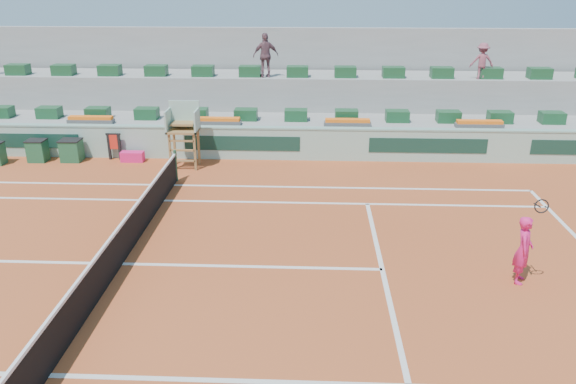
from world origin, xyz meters
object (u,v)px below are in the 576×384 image
at_px(player_bag, 133,157).
at_px(tennis_player, 524,249).
at_px(drink_cooler_a, 72,150).
at_px(umpire_chair, 184,126).

bearing_deg(player_bag, tennis_player, -35.62).
xyz_separation_m(drink_cooler_a, tennis_player, (13.98, -8.32, 0.40)).
xyz_separation_m(player_bag, tennis_player, (11.67, -8.36, 0.64)).
relative_size(player_bag, umpire_chair, 0.36).
bearing_deg(tennis_player, umpire_chair, 140.31).
distance_m(umpire_chair, drink_cooler_a, 4.61).
bearing_deg(player_bag, umpire_chair, -12.11).
distance_m(player_bag, umpire_chair, 2.58).
height_order(player_bag, drink_cooler_a, drink_cooler_a).
bearing_deg(umpire_chair, player_bag, 167.89).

